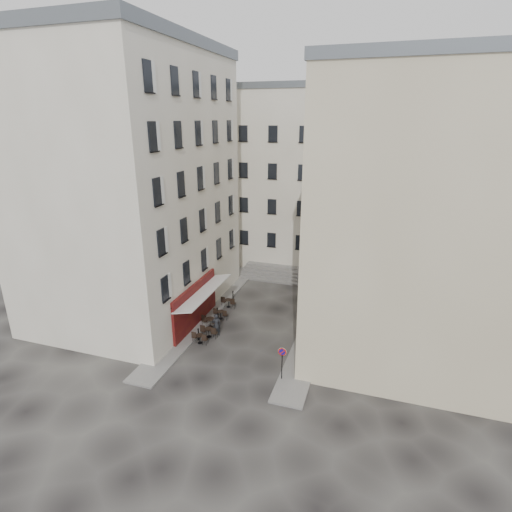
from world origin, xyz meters
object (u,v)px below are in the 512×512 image
at_px(no_parking_sign, 282,358).
at_px(pedestrian, 216,325).
at_px(bistro_table_a, 200,338).
at_px(bistro_table_b, 209,332).

bearing_deg(no_parking_sign, pedestrian, 146.15).
xyz_separation_m(no_parking_sign, pedestrian, (-6.00, 3.79, -0.76)).
bearing_deg(pedestrian, bistro_table_a, 37.45).
distance_m(bistro_table_a, bistro_table_b, 1.03).
xyz_separation_m(bistro_table_a, bistro_table_b, (0.26, 0.99, 0.03)).
relative_size(bistro_table_a, bistro_table_b, 0.93).
height_order(bistro_table_a, pedestrian, pedestrian).
height_order(no_parking_sign, bistro_table_a, no_parking_sign).
relative_size(bistro_table_b, pedestrian, 0.75).
height_order(bistro_table_b, pedestrian, pedestrian).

